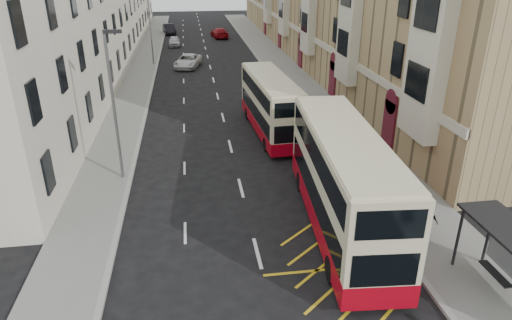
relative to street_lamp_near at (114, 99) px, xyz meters
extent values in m
cube|color=slate|center=(14.35, 18.00, -4.56)|extent=(4.00, 120.00, 0.15)
cube|color=slate|center=(-1.15, 18.00, -4.56)|extent=(3.00, 120.00, 0.15)
cube|color=gray|center=(12.35, 18.00, -4.56)|extent=(0.25, 120.00, 0.15)
cube|color=gray|center=(0.35, 18.00, -4.56)|extent=(0.25, 120.00, 0.15)
cube|color=beige|center=(16.32, 33.50, -0.64)|extent=(0.18, 79.00, 0.50)
cube|color=beige|center=(16.00, -2.00, 2.86)|extent=(0.80, 3.20, 10.00)
cube|color=beige|center=(16.00, 10.00, 2.86)|extent=(0.80, 3.20, 10.00)
cube|color=beige|center=(16.00, 22.00, 2.86)|extent=(0.80, 3.20, 10.00)
cube|color=#51101E|center=(16.30, 2.00, -2.94)|extent=(0.20, 1.60, 3.00)
cube|color=#51101E|center=(16.30, 14.00, -2.94)|extent=(0.20, 1.60, 3.00)
cube|color=#51101E|center=(16.30, 26.00, -2.94)|extent=(0.20, 1.60, 3.00)
cube|color=#51101E|center=(16.30, 38.00, -2.94)|extent=(0.20, 1.60, 3.00)
cube|color=#51101E|center=(16.30, 50.00, -2.94)|extent=(0.20, 1.60, 3.00)
cube|color=silver|center=(-7.15, 33.50, 1.86)|extent=(9.00, 79.00, 13.00)
cube|color=black|center=(13.91, -10.10, -3.19)|extent=(0.08, 0.08, 2.60)
cube|color=black|center=(15.19, -10.10, -3.19)|extent=(0.08, 0.08, 2.60)
cube|color=black|center=(14.80, -11.40, -4.04)|extent=(0.35, 1.60, 0.06)
cylinder|color=red|center=(12.60, -9.50, -3.99)|extent=(0.06, 0.06, 1.00)
cylinder|color=red|center=(12.60, -6.25, -3.99)|extent=(0.06, 0.06, 1.00)
cylinder|color=red|center=(12.60, -3.00, -3.99)|extent=(0.06, 0.06, 1.00)
cube|color=red|center=(12.60, -6.25, -3.51)|extent=(0.05, 6.50, 0.06)
cube|color=red|center=(12.60, -6.25, -3.94)|extent=(0.05, 6.50, 0.06)
cylinder|color=slate|center=(-0.05, 0.00, -0.49)|extent=(0.16, 0.16, 8.00)
cube|color=black|center=(0.35, 0.00, 3.41)|extent=(0.90, 0.18, 0.18)
cylinder|color=slate|center=(-0.05, 30.00, -0.49)|extent=(0.16, 0.16, 8.00)
cube|color=beige|center=(10.35, -6.55, -2.18)|extent=(3.53, 11.77, 4.17)
cube|color=#9C0413|center=(10.35, -6.55, -3.79)|extent=(3.57, 11.81, 0.95)
cube|color=black|center=(10.35, -6.55, -2.68)|extent=(3.50, 10.85, 1.16)
cube|color=black|center=(10.35, -6.55, -0.89)|extent=(3.50, 10.85, 1.05)
cube|color=beige|center=(10.35, -6.55, -0.06)|extent=(3.39, 11.30, 0.13)
cube|color=black|center=(10.80, -0.78, -2.63)|extent=(2.24, 0.26, 1.37)
cube|color=black|center=(10.80, -0.78, -0.47)|extent=(1.85, 0.23, 0.47)
cube|color=black|center=(9.90, -12.31, -2.63)|extent=(2.24, 0.26, 1.27)
cylinder|color=black|center=(9.45, -2.75, -4.11)|extent=(0.38, 1.07, 1.05)
cylinder|color=black|center=(11.83, -2.94, -4.11)|extent=(0.38, 1.07, 1.05)
cylinder|color=black|center=(8.87, -10.16, -4.11)|extent=(0.38, 1.07, 1.05)
cylinder|color=black|center=(11.25, -10.34, -4.11)|extent=(0.38, 1.07, 1.05)
cube|color=beige|center=(9.41, 6.13, -2.51)|extent=(2.82, 10.17, 3.61)
cube|color=#9C0413|center=(9.41, 6.13, -3.90)|extent=(2.85, 10.19, 0.82)
cube|color=black|center=(9.41, 6.13, -2.94)|extent=(2.82, 9.36, 1.01)
cube|color=black|center=(9.41, 6.13, -1.39)|extent=(2.82, 9.36, 0.91)
cube|color=beige|center=(9.41, 6.13, -0.67)|extent=(2.71, 9.76, 0.11)
cube|color=black|center=(9.14, 11.14, -2.90)|extent=(1.94, 0.18, 1.19)
cube|color=black|center=(9.14, 11.14, -1.02)|extent=(1.60, 0.16, 0.41)
cube|color=black|center=(9.68, 1.13, -2.90)|extent=(1.94, 0.18, 1.10)
cylinder|color=black|center=(8.20, 9.29, -4.18)|extent=(0.30, 0.93, 0.91)
cylinder|color=black|center=(10.27, 9.40, -4.18)|extent=(0.30, 0.93, 0.91)
cylinder|color=black|center=(8.55, 2.86, -4.18)|extent=(0.30, 0.93, 0.91)
cylinder|color=black|center=(10.61, 2.97, -4.18)|extent=(0.30, 0.93, 0.91)
imported|color=black|center=(13.89, -7.53, -3.63)|extent=(0.99, 0.87, 1.72)
imported|color=black|center=(13.55, -8.20, -3.57)|extent=(1.14, 0.99, 1.84)
imported|color=silver|center=(3.90, 28.19, -3.92)|extent=(3.53, 5.55, 1.43)
imported|color=#B0B1B9|center=(2.14, 42.19, -3.96)|extent=(1.60, 3.95, 1.35)
imported|color=black|center=(1.15, 53.50, -3.85)|extent=(2.37, 4.98, 1.57)
imported|color=maroon|center=(8.95, 48.53, -3.89)|extent=(2.75, 5.39, 1.50)
camera|label=1|loc=(3.97, -23.72, 6.72)|focal=32.00mm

